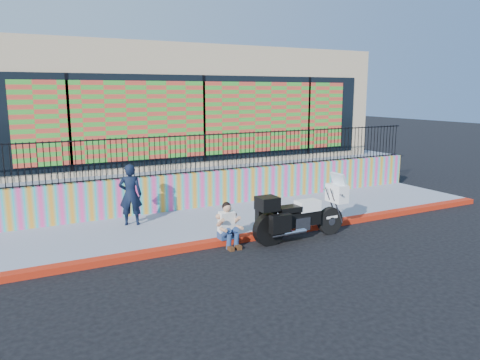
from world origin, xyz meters
TOP-DOWN VIEW (x-y plane):
  - ground at (0.00, 0.00)m, footprint 90.00×90.00m
  - red_curb at (0.00, 0.00)m, footprint 16.00×0.30m
  - sidewalk at (0.00, 1.65)m, footprint 16.00×3.00m
  - mural_wall at (0.00, 3.25)m, footprint 16.00×0.20m
  - metal_fence at (0.00, 3.25)m, footprint 15.80×0.04m
  - elevated_platform at (0.00, 8.35)m, footprint 16.00×10.00m
  - storefront_building at (0.00, 8.13)m, footprint 14.00×8.06m
  - police_motorcycle at (0.54, -0.57)m, footprint 2.63×0.87m
  - police_officer at (-3.01, 2.28)m, footprint 0.71×0.59m
  - seated_man at (-1.28, -0.22)m, footprint 0.54×0.71m

SIDE VIEW (x-z plane):
  - ground at x=0.00m, z-range 0.00..0.00m
  - red_curb at x=0.00m, z-range 0.00..0.15m
  - sidewalk at x=0.00m, z-range 0.00..0.15m
  - seated_man at x=-1.28m, z-range -0.08..0.98m
  - elevated_platform at x=0.00m, z-range 0.00..1.25m
  - police_motorcycle at x=0.54m, z-range -0.13..1.50m
  - mural_wall at x=0.00m, z-range 0.15..1.25m
  - police_officer at x=-3.01m, z-range 0.15..1.83m
  - metal_fence at x=0.00m, z-range 1.25..2.45m
  - storefront_building at x=0.00m, z-range 1.25..5.25m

